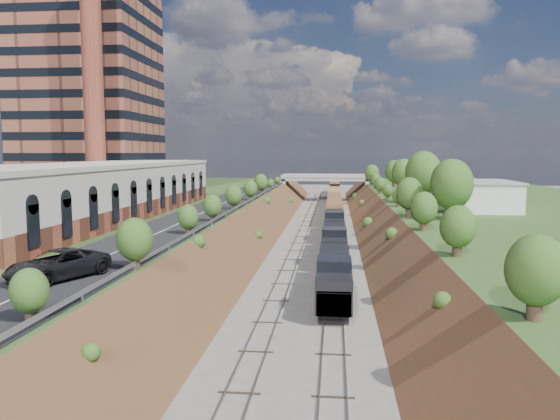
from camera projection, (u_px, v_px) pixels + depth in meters
The scene contains 19 objects.
ground at pixel (286, 391), 30.56m from camera, with size 400.00×400.00×0.00m, color #6B665B.
platform_left at pixel (125, 217), 92.95m from camera, with size 44.00×180.00×5.00m, color #375322.
platform_right at pixel (527, 221), 86.40m from camera, with size 44.00×180.00×5.00m, color #375322.
embankment_left at pixel (252, 233), 91.03m from camera, with size 7.07×180.00×7.07m, color brown.
embankment_right at pixel (386, 235), 88.84m from camera, with size 7.07×180.00×7.07m, color brown.
rail_left_track at pixel (303, 233), 90.18m from camera, with size 1.58×180.00×0.18m, color gray.
rail_right_track at pixel (334, 234), 89.67m from camera, with size 1.58×180.00×0.18m, color gray.
road at pixel (226, 203), 90.95m from camera, with size 8.00×180.00×0.10m, color black.
guardrail at pixel (250, 200), 90.29m from camera, with size 0.10×171.00×0.70m.
commercial_building at pixel (96, 190), 70.05m from camera, with size 14.30×62.30×7.00m.
highrise_tower at pixel (88, 49), 102.74m from camera, with size 22.00×22.00×53.90m.
smokestack at pixel (93, 79), 86.94m from camera, with size 3.20×3.20×40.00m, color brown.
overpass at pixel (325, 183), 150.77m from camera, with size 24.50×8.30×7.40m.
white_building_near at pixel (479, 197), 78.96m from camera, with size 9.00×12.00×4.00m, color silver.
white_building_far at pixel (445, 188), 100.80m from camera, with size 8.00×10.00×3.60m, color silver.
tree_right_large at pixel (452, 185), 67.48m from camera, with size 5.25×5.25×7.61m.
tree_left_crest at pixel (179, 220), 50.79m from camera, with size 2.45×2.45×3.55m.
freight_train at pixel (335, 203), 117.46m from camera, with size 2.90×148.29×4.55m.
suv at pixel (58, 264), 35.60m from camera, with size 3.18×6.89×1.92m, color black.
Camera 1 is at (2.57, -29.22, 13.32)m, focal length 35.00 mm.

